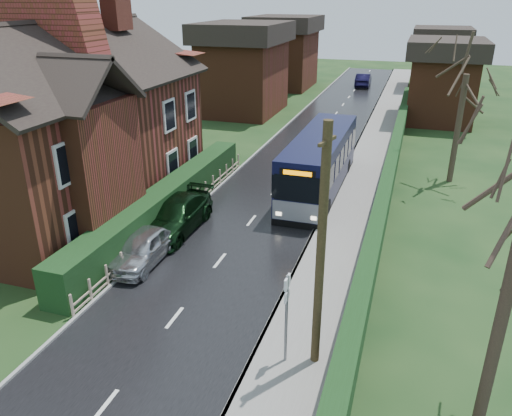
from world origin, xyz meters
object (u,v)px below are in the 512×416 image
(brick_house, at_px, (63,121))
(bus, at_px, (319,164))
(car_silver, at_px, (143,248))
(car_green, at_px, (175,216))
(bus_stop_sign, at_px, (287,307))
(telegraph_pole, at_px, (321,253))

(brick_house, relative_size, bus, 1.44)
(bus, bearing_deg, brick_house, -150.74)
(brick_house, distance_m, car_silver, 7.96)
(car_silver, bearing_deg, car_green, 91.54)
(brick_house, bearing_deg, bus, 28.95)
(bus, relative_size, bus_stop_sign, 3.48)
(bus, bearing_deg, car_green, -126.46)
(bus, distance_m, car_silver, 11.06)
(bus_stop_sign, bearing_deg, brick_house, 150.03)
(car_green, height_order, telegraph_pole, telegraph_pole)
(bus, bearing_deg, bus_stop_sign, -82.27)
(car_green, relative_size, telegraph_pole, 0.71)
(bus, relative_size, telegraph_pole, 1.44)
(bus, xyz_separation_m, bus_stop_sign, (1.80, -13.83, 0.40))
(brick_house, height_order, bus, brick_house)
(bus_stop_sign, xyz_separation_m, telegraph_pole, (0.80, 0.27, 1.66))
(car_silver, distance_m, bus_stop_sign, 7.99)
(bus, relative_size, car_silver, 2.68)
(brick_house, relative_size, car_silver, 3.84)
(bus_stop_sign, bearing_deg, bus, 98.86)
(bus, distance_m, telegraph_pole, 13.95)
(telegraph_pole, bearing_deg, brick_house, 164.75)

